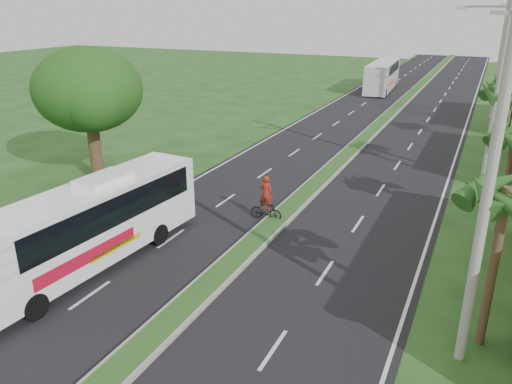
% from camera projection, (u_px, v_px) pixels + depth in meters
% --- Properties ---
extents(ground, '(180.00, 180.00, 0.00)m').
position_uv_depth(ground, '(174.00, 321.00, 16.11)').
color(ground, '#204519').
rests_on(ground, ground).
extents(road_asphalt, '(14.00, 160.00, 0.02)m').
position_uv_depth(road_asphalt, '(344.00, 159.00, 33.07)').
color(road_asphalt, black).
rests_on(road_asphalt, ground).
extents(median_strip, '(1.20, 160.00, 0.18)m').
position_uv_depth(median_strip, '(344.00, 157.00, 33.04)').
color(median_strip, gray).
rests_on(median_strip, ground).
extents(lane_edge_left, '(0.12, 160.00, 0.01)m').
position_uv_depth(lane_edge_left, '(253.00, 148.00, 35.73)').
color(lane_edge_left, silver).
rests_on(lane_edge_left, ground).
extents(lane_edge_right, '(0.12, 160.00, 0.01)m').
position_uv_depth(lane_edge_right, '(451.00, 172.00, 30.41)').
color(lane_edge_right, silver).
rests_on(lane_edge_right, ground).
extents(palm_verge_a, '(2.40, 2.40, 5.45)m').
position_uv_depth(palm_verge_a, '(507.00, 196.00, 13.42)').
color(palm_verge_a, '#473321').
rests_on(palm_verge_a, ground).
extents(palm_verge_c, '(2.40, 2.40, 5.85)m').
position_uv_depth(palm_verge_c, '(503.00, 93.00, 26.93)').
color(palm_verge_c, '#473321').
rests_on(palm_verge_c, ground).
extents(palm_verge_d, '(2.40, 2.40, 5.25)m').
position_uv_depth(palm_verge_d, '(510.00, 82.00, 34.56)').
color(palm_verge_d, '#473321').
rests_on(palm_verge_d, ground).
extents(shade_tree, '(6.30, 6.00, 7.54)m').
position_uv_depth(shade_tree, '(87.00, 92.00, 27.66)').
color(shade_tree, '#473321').
rests_on(shade_tree, ground).
extents(utility_pole_a, '(1.60, 0.28, 11.00)m').
position_uv_depth(utility_pole_a, '(491.00, 171.00, 12.44)').
color(utility_pole_a, gray).
rests_on(utility_pole_a, ground).
extents(utility_pole_b, '(3.20, 0.28, 12.00)m').
position_uv_depth(utility_pole_b, '(500.00, 73.00, 25.81)').
color(utility_pole_b, gray).
rests_on(utility_pole_b, ground).
extents(utility_pole_c, '(1.60, 0.28, 11.00)m').
position_uv_depth(utility_pole_c, '(501.00, 53.00, 42.97)').
color(utility_pole_c, gray).
rests_on(utility_pole_c, ground).
extents(utility_pole_d, '(1.60, 0.28, 10.50)m').
position_uv_depth(utility_pole_d, '(502.00, 42.00, 60.01)').
color(utility_pole_d, gray).
rests_on(utility_pole_d, ground).
extents(coach_bus_main, '(2.95, 10.75, 3.43)m').
position_uv_depth(coach_bus_main, '(88.00, 222.00, 18.79)').
color(coach_bus_main, white).
rests_on(coach_bus_main, ground).
extents(coach_bus_far, '(3.13, 11.49, 3.31)m').
position_uv_depth(coach_bus_far, '(382.00, 74.00, 59.06)').
color(coach_bus_far, silver).
rests_on(coach_bus_far, ground).
extents(motorcyclist, '(1.57, 0.46, 2.21)m').
position_uv_depth(motorcyclist, '(266.00, 204.00, 23.37)').
color(motorcyclist, black).
rests_on(motorcyclist, ground).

